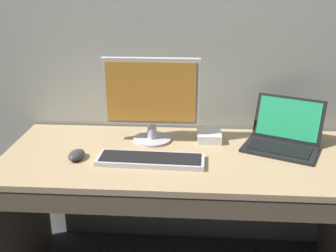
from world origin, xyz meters
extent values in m
cube|color=#9EA093|center=(0.00, 0.38, 1.33)|extent=(5.08, 0.04, 2.66)
cube|color=tan|center=(0.00, 0.00, 0.71)|extent=(1.66, 0.68, 0.03)
cube|color=brown|center=(-0.81, 0.00, 0.35)|extent=(0.03, 0.63, 0.69)
cube|color=brown|center=(0.00, -0.33, 0.65)|extent=(1.59, 0.02, 0.09)
cube|color=black|center=(0.47, 0.07, 0.73)|extent=(0.39, 0.32, 0.01)
cube|color=black|center=(0.46, 0.06, 0.74)|extent=(0.31, 0.23, 0.00)
cube|color=black|center=(0.52, 0.20, 0.84)|extent=(0.33, 0.20, 0.21)
cube|color=#23935B|center=(0.52, 0.19, 0.84)|extent=(0.30, 0.18, 0.18)
cylinder|color=#B7B7BC|center=(-0.15, 0.16, 0.73)|extent=(0.19, 0.19, 0.01)
cylinder|color=#B7B7BC|center=(-0.15, 0.16, 0.78)|extent=(0.05, 0.05, 0.09)
cube|color=#B7B7BC|center=(-0.15, 0.14, 0.98)|extent=(0.46, 0.03, 0.32)
cube|color=#C67F2D|center=(-0.15, 0.12, 0.98)|extent=(0.43, 0.00, 0.29)
cube|color=#BCBCC1|center=(-0.13, -0.09, 0.73)|extent=(0.48, 0.16, 0.02)
cube|color=black|center=(-0.13, -0.09, 0.74)|extent=(0.45, 0.13, 0.00)
ellipsoid|color=#38383D|center=(-0.47, -0.08, 0.74)|extent=(0.08, 0.11, 0.04)
cube|color=silver|center=(0.14, 0.18, 0.74)|extent=(0.12, 0.14, 0.05)
camera|label=1|loc=(0.05, -1.69, 1.51)|focal=42.84mm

